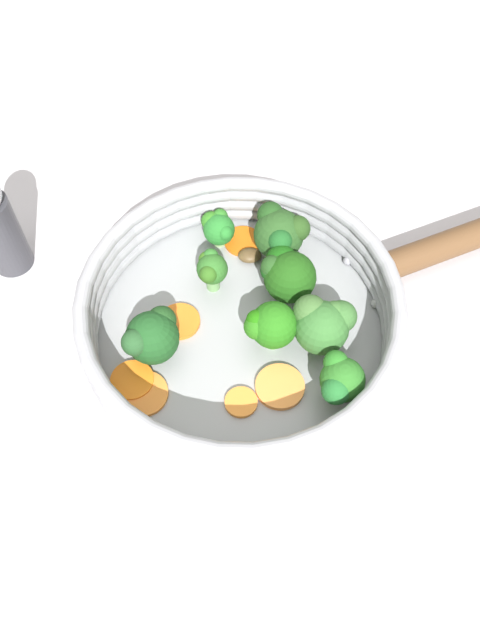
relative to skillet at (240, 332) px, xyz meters
The scene contains 22 objects.
ground_plane 0.01m from the skillet, ahead, with size 4.00×4.00×0.00m, color #BBB7BD.
skillet is the anchor object (origin of this frame).
skillet_rim_wall 0.03m from the skillet, ahead, with size 0.28×0.28×0.05m.
skillet_handle 0.24m from the skillet, 30.10° to the left, with size 0.03×0.03×0.20m, color brown.
skillet_rivet_left 0.13m from the skillet, 17.86° to the left, with size 0.01×0.01×0.01m, color #989999.
skillet_rivet_right 0.13m from the skillet, 42.34° to the left, with size 0.01×0.01×0.01m, color #95939D.
carrot_slice_0 0.07m from the skillet, 82.52° to the right, with size 0.03×0.03×0.00m, color orange.
carrot_slice_1 0.07m from the skillet, 53.38° to the right, with size 0.04×0.04×0.01m, color #F99041.
carrot_slice_2 0.11m from the skillet, 134.58° to the right, with size 0.04×0.04×0.00m, color orange.
carrot_slice_3 0.11m from the skillet, 143.14° to the right, with size 0.04×0.04×0.01m, color orange.
carrot_slice_4 0.08m from the skillet, behind, with size 0.03×0.03×0.00m, color orange.
carrot_slice_5 0.06m from the skillet, behind, with size 0.04×0.04×0.00m, color orange.
carrot_slice_6 0.10m from the skillet, 95.10° to the left, with size 0.04×0.04×0.00m, color orange.
broccoli_floret_0 0.09m from the skillet, 154.97° to the right, with size 0.05×0.05×0.05m.
broccoli_floret_1 0.10m from the skillet, 73.14° to the left, with size 0.05×0.05×0.06m.
broccoli_floret_2 0.11m from the skillet, 33.25° to the right, with size 0.04×0.05×0.05m.
broccoli_floret_3 0.08m from the skillet, ahead, with size 0.06×0.05×0.05m.
broccoli_floret_4 0.06m from the skillet, 125.85° to the left, with size 0.03×0.04×0.04m.
broccoli_floret_5 0.07m from the skillet, 49.95° to the left, with size 0.05×0.05×0.05m.
broccoli_floret_6 0.05m from the skillet, 23.96° to the right, with size 0.05×0.04×0.05m.
broccoli_floret_7 0.11m from the skillet, 108.55° to the left, with size 0.03×0.03×0.04m.
mushroom_piece_0 0.08m from the skillet, 87.77° to the left, with size 0.02×0.02×0.01m, color brown.
Camera 1 is at (0.03, -0.29, 0.49)m, focal length 35.00 mm.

